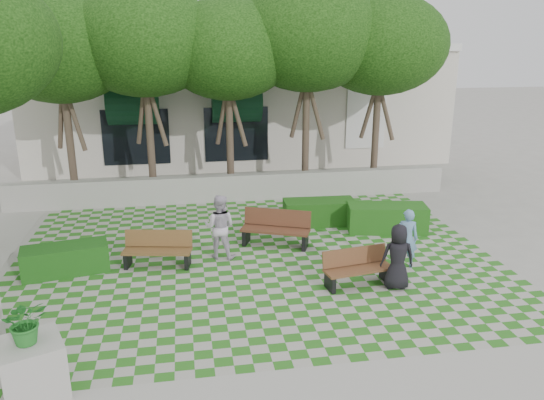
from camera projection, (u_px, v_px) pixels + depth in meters
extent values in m
plane|color=gray|center=(262.00, 276.00, 12.46)|extent=(90.00, 90.00, 0.00)
plane|color=#2B721E|center=(256.00, 259.00, 13.40)|extent=(12.00, 12.00, 0.00)
cube|color=#9E9B93|center=(235.00, 188.00, 18.17)|extent=(15.00, 0.36, 0.90)
cube|color=brown|center=(359.00, 269.00, 11.87)|extent=(1.64, 0.74, 0.05)
cube|color=brown|center=(354.00, 256.00, 12.01)|extent=(1.58, 0.37, 0.40)
cube|color=black|center=(330.00, 282.00, 11.71)|extent=(0.16, 0.45, 0.39)
cube|color=black|center=(386.00, 273.00, 12.16)|extent=(0.16, 0.45, 0.39)
cube|color=#4F2B1B|center=(275.00, 230.00, 14.14)|extent=(1.90, 1.22, 0.06)
cube|color=#4F2B1B|center=(277.00, 217.00, 14.30)|extent=(1.73, 0.82, 0.46)
cube|color=black|center=(246.00, 236.00, 14.38)|extent=(0.29, 0.51, 0.45)
cube|color=black|center=(305.00, 241.00, 14.03)|extent=(0.29, 0.51, 0.45)
cube|color=brown|center=(157.00, 251.00, 12.86)|extent=(1.71, 0.80, 0.06)
cube|color=brown|center=(159.00, 238.00, 13.01)|extent=(1.64, 0.42, 0.41)
cube|color=black|center=(128.00, 259.00, 12.93)|extent=(0.17, 0.47, 0.40)
cube|color=black|center=(188.00, 259.00, 12.91)|extent=(0.17, 0.47, 0.40)
cube|color=#1A4F15|center=(387.00, 218.00, 15.29)|extent=(2.36, 1.29, 0.78)
cube|color=#194813|center=(319.00, 212.00, 15.87)|extent=(2.15, 0.94, 0.74)
cube|color=#164713|center=(66.00, 259.00, 12.56)|extent=(2.06, 1.15, 0.68)
cube|color=#9E9B93|center=(33.00, 368.00, 8.22)|extent=(1.18, 1.18, 0.91)
imported|color=#237125|center=(26.00, 322.00, 7.98)|extent=(0.80, 0.75, 0.71)
imported|color=#6894BE|center=(407.00, 238.00, 12.78)|extent=(0.63, 0.52, 1.47)
imported|color=black|center=(398.00, 257.00, 11.67)|extent=(0.80, 0.59, 1.49)
imported|color=silver|center=(220.00, 227.00, 13.31)|extent=(0.96, 0.85, 1.65)
cylinder|color=#47382B|center=(70.00, 146.00, 18.20)|extent=(0.26, 0.26, 3.64)
ellipsoid|color=#1E4C11|center=(59.00, 48.00, 17.25)|extent=(4.80, 4.80, 3.60)
cylinder|color=#47382B|center=(150.00, 141.00, 18.61)|extent=(0.26, 0.26, 3.81)
ellipsoid|color=#1E4C11|center=(144.00, 40.00, 17.62)|extent=(5.00, 5.00, 3.75)
cylinder|color=#47382B|center=(230.00, 142.00, 19.10)|extent=(0.26, 0.26, 3.58)
ellipsoid|color=#1E4C11|center=(228.00, 49.00, 18.16)|extent=(4.60, 4.60, 3.45)
cylinder|color=#47382B|center=(306.00, 135.00, 19.50)|extent=(0.26, 0.26, 3.92)
ellipsoid|color=#1E4C11|center=(308.00, 35.00, 18.47)|extent=(5.20, 5.20, 3.90)
cylinder|color=#47382B|center=(375.00, 136.00, 19.96)|extent=(0.26, 0.26, 3.70)
ellipsoid|color=#1E4C11|center=(381.00, 44.00, 19.00)|extent=(4.80, 4.80, 3.60)
cube|color=beige|center=(238.00, 101.00, 25.27)|extent=(18.00, 8.00, 5.00)
cube|color=white|center=(247.00, 48.00, 20.77)|extent=(18.00, 0.30, 0.30)
cube|color=black|center=(366.00, 116.00, 22.37)|extent=(1.40, 0.10, 2.40)
cylinder|color=#0F3920|center=(133.00, 102.00, 20.61)|extent=(3.00, 1.80, 1.80)
cube|color=black|center=(136.00, 137.00, 21.02)|extent=(2.60, 0.08, 2.20)
cylinder|color=#0F3920|center=(236.00, 100.00, 21.25)|extent=(3.00, 1.80, 1.80)
cube|color=black|center=(236.00, 134.00, 21.66)|extent=(2.60, 0.08, 2.20)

